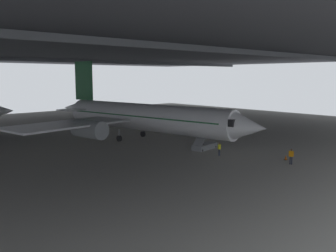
{
  "coord_description": "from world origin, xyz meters",
  "views": [
    {
      "loc": [
        -33.03,
        -40.3,
        9.54
      ],
      "look_at": [
        0.61,
        -3.25,
        2.64
      ],
      "focal_mm": 38.71,
      "sensor_mm": 36.0,
      "label": 1
    }
  ],
  "objects_px": {
    "airplane_main": "(142,117)",
    "crew_worker_by_stairs": "(219,148)",
    "traffic_cone_orange": "(286,157)",
    "boarding_stairs": "(205,143)",
    "crew_worker_near_nose": "(291,156)"
  },
  "relations": [
    {
      "from": "airplane_main",
      "to": "crew_worker_by_stairs",
      "type": "xyz_separation_m",
      "value": [
        0.51,
        -14.39,
        -2.64
      ]
    },
    {
      "from": "airplane_main",
      "to": "traffic_cone_orange",
      "type": "xyz_separation_m",
      "value": [
        4.45,
        -20.96,
        -3.26
      ]
    },
    {
      "from": "airplane_main",
      "to": "traffic_cone_orange",
      "type": "bearing_deg",
      "value": -78.02
    },
    {
      "from": "airplane_main",
      "to": "boarding_stairs",
      "type": "height_order",
      "value": "airplane_main"
    },
    {
      "from": "traffic_cone_orange",
      "to": "boarding_stairs",
      "type": "bearing_deg",
      "value": 101.62
    },
    {
      "from": "boarding_stairs",
      "to": "crew_worker_by_stairs",
      "type": "distance_m",
      "value": 4.32
    },
    {
      "from": "boarding_stairs",
      "to": "traffic_cone_orange",
      "type": "distance_m",
      "value": 10.74
    },
    {
      "from": "crew_worker_by_stairs",
      "to": "traffic_cone_orange",
      "type": "relative_size",
      "value": 2.68
    },
    {
      "from": "boarding_stairs",
      "to": "crew_worker_near_nose",
      "type": "height_order",
      "value": "boarding_stairs"
    },
    {
      "from": "boarding_stairs",
      "to": "traffic_cone_orange",
      "type": "relative_size",
      "value": 7.95
    },
    {
      "from": "airplane_main",
      "to": "traffic_cone_orange",
      "type": "height_order",
      "value": "airplane_main"
    },
    {
      "from": "crew_worker_near_nose",
      "to": "crew_worker_by_stairs",
      "type": "distance_m",
      "value": 8.4
    },
    {
      "from": "traffic_cone_orange",
      "to": "crew_worker_by_stairs",
      "type": "bearing_deg",
      "value": 120.89
    },
    {
      "from": "crew_worker_near_nose",
      "to": "airplane_main",
      "type": "bearing_deg",
      "value": 97.4
    },
    {
      "from": "crew_worker_near_nose",
      "to": "traffic_cone_orange",
      "type": "height_order",
      "value": "crew_worker_near_nose"
    }
  ]
}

